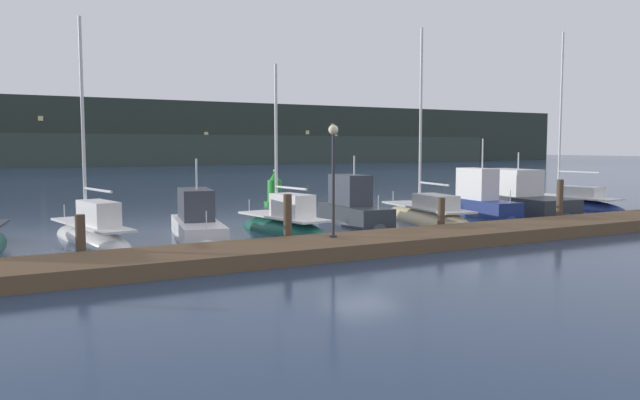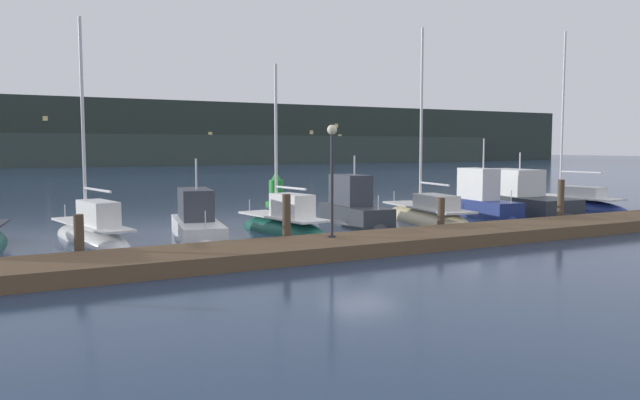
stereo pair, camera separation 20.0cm
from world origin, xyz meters
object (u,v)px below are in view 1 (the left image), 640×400
dock_lamppost (333,161)px  sailboat_berth_5 (284,228)px  motorboat_berth_9 (517,204)px  motorboat_berth_4 (198,231)px  channel_buoy (275,191)px  motorboat_berth_6 (354,216)px  sailboat_berth_7 (426,219)px  sailboat_berth_3 (92,236)px  sailboat_berth_10 (568,205)px  motorboat_berth_8 (481,207)px

dock_lamppost → sailboat_berth_5: bearing=84.6°
sailboat_berth_5 → motorboat_berth_9: (14.20, 1.46, 0.22)m
motorboat_berth_4 → dock_lamppost: size_ratio=1.61×
motorboat_berth_9 → dock_lamppost: (-14.65, -6.21, 2.51)m
sailboat_berth_5 → channel_buoy: size_ratio=3.51×
motorboat_berth_6 → sailboat_berth_7: (3.30, -0.81, -0.26)m
sailboat_berth_3 → sailboat_berth_10: bearing=0.9°
sailboat_berth_5 → channel_buoy: 12.08m
sailboat_berth_3 → motorboat_berth_4: bearing=-14.3°
motorboat_berth_6 → sailboat_berth_7: 3.41m
motorboat_berth_6 → motorboat_berth_9: 10.44m
motorboat_berth_6 → dock_lamppost: size_ratio=1.31×
motorboat_berth_4 → motorboat_berth_6: (7.23, 0.67, 0.11)m
sailboat_berth_3 → motorboat_berth_6: bearing=-1.3°
motorboat_berth_4 → dock_lamppost: dock_lamppost is taller
motorboat_berth_6 → dock_lamppost: bearing=-127.1°
motorboat_berth_6 → motorboat_berth_9: motorboat_berth_9 is taller
motorboat_berth_4 → motorboat_berth_8: (14.35, 0.44, 0.18)m
motorboat_berth_6 → channel_buoy: size_ratio=2.31×
motorboat_berth_8 → channel_buoy: bearing=120.7°
motorboat_berth_6 → motorboat_berth_9: (10.42, 0.63, 0.02)m
channel_buoy → dock_lamppost: (-5.08, -15.89, 2.13)m
sailboat_berth_7 → sailboat_berth_3: bearing=175.8°
motorboat_berth_9 → sailboat_berth_10: 3.86m
sailboat_berth_5 → dock_lamppost: size_ratio=2.00×
motorboat_berth_6 → dock_lamppost: 7.45m
sailboat_berth_3 → motorboat_berth_8: (17.94, -0.47, 0.25)m
sailboat_berth_5 → sailboat_berth_7: size_ratio=0.77×
motorboat_berth_8 → motorboat_berth_4: bearing=-178.2°
sailboat_berth_3 → motorboat_berth_4: size_ratio=1.47×
sailboat_berth_5 → motorboat_berth_9: sailboat_berth_5 is taller
motorboat_berth_4 → sailboat_berth_5: 3.47m
sailboat_berth_3 → sailboat_berth_10: sailboat_berth_10 is taller
sailboat_berth_7 → motorboat_berth_9: 7.27m
sailboat_berth_7 → motorboat_berth_8: size_ratio=1.97×
sailboat_berth_3 → motorboat_berth_6: (10.82, -0.24, 0.18)m
motorboat_berth_8 → dock_lamppost: size_ratio=1.32×
motorboat_berth_8 → channel_buoy: (-6.26, 10.54, 0.33)m
sailboat_berth_3 → sailboat_berth_5: bearing=-8.6°
motorboat_berth_4 → sailboat_berth_3: bearing=165.7°
motorboat_berth_6 → motorboat_berth_9: bearing=3.5°
sailboat_berth_5 → motorboat_berth_8: sailboat_berth_5 is taller
sailboat_berth_7 → dock_lamppost: 9.34m
sailboat_berth_5 → motorboat_berth_8: 10.91m
channel_buoy → motorboat_berth_9: bearing=-45.3°
sailboat_berth_10 → channel_buoy: 16.54m
motorboat_berth_8 → sailboat_berth_10: sailboat_berth_10 is taller
motorboat_berth_6 → sailboat_berth_10: (14.27, 0.66, -0.24)m
motorboat_berth_4 → sailboat_berth_5: (3.46, -0.16, -0.09)m
sailboat_berth_3 → motorboat_berth_8: 17.95m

